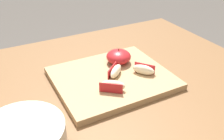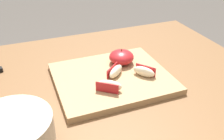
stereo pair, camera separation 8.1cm
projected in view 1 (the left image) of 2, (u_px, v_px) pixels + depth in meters
dining_table at (101, 115)px, 0.86m from camera, size 1.13×0.86×0.75m
cutting_board at (112, 78)px, 0.82m from camera, size 0.36×0.31×0.02m
apple_half_skin_up at (119, 57)px, 0.88m from camera, size 0.09×0.09×0.05m
apple_wedge_left at (113, 85)px, 0.74m from camera, size 0.07×0.06×0.03m
apple_wedge_back at (116, 71)px, 0.81m from camera, size 0.07×0.07×0.03m
apple_wedge_front at (144, 70)px, 0.82m from camera, size 0.06×0.07×0.03m
ceramic_fruit_bowl at (23, 139)px, 0.56m from camera, size 0.19×0.19×0.07m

